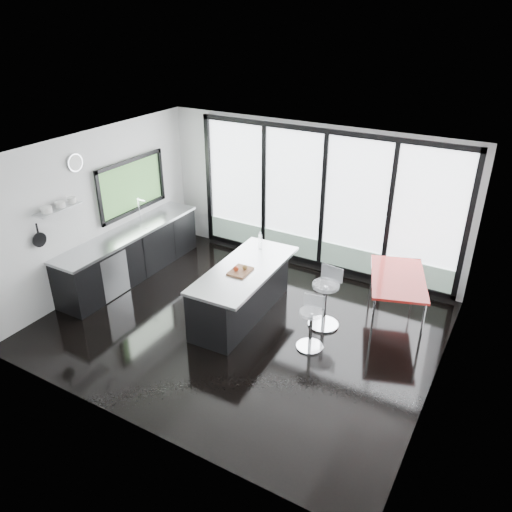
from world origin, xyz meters
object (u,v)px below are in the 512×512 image
Objects in this scene: island at (241,291)px; bar_stool_far at (325,305)px; red_table at (395,298)px; bar_stool_near at (311,329)px.

island is 2.87× the size of bar_stool_far.
island is at bearing -155.66° from bar_stool_far.
red_table is (0.92, 0.77, -0.00)m from bar_stool_far.
island is 1.40m from bar_stool_near.
red_table is (2.24, 1.15, -0.07)m from island.
bar_stool_far is 0.54× the size of red_table.
island is at bearing -152.70° from red_table.
bar_stool_near is 0.84× the size of bar_stool_far.
bar_stool_near is at bearing -77.42° from bar_stool_far.
bar_stool_near is (1.37, -0.26, -0.13)m from island.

